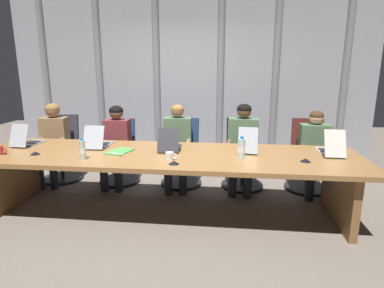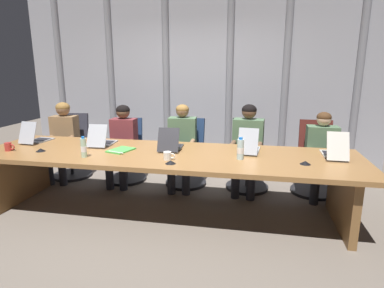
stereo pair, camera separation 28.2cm
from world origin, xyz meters
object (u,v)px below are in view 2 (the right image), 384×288
laptop_left_end (36,138)px  office_chair_left_end (72,153)px  laptop_right_mid (249,147)px  person_left_mid (122,140)px  water_bottle_primary (240,149)px  person_right_end (322,150)px  laptop_right_end (334,152)px  office_chair_right_mid (247,163)px  office_chair_center (187,160)px  coffee_mug_far (9,147)px  person_center (182,142)px  spiral_notepad (121,150)px  office_chair_right_end (314,166)px  laptop_left_mid (102,141)px  conference_mic_left_side (41,150)px  office_chair_left_mid (126,157)px  person_left_end (63,136)px  water_bottle_secondary (84,148)px  conference_mic_middle (305,163)px  coffee_mug_near (168,156)px  person_right_mid (247,143)px  conference_mic_right_side (170,162)px

laptop_left_end → office_chair_left_end: 0.90m
laptop_right_mid → person_left_mid: person_left_mid is taller
water_bottle_primary → person_right_end: bearing=42.6°
person_right_end → water_bottle_primary: 1.40m
laptop_right_end → office_chair_right_mid: size_ratio=0.48×
office_chair_center → coffee_mug_far: office_chair_center is taller
person_center → spiral_notepad: person_center is taller
office_chair_right_mid → office_chair_right_end: bearing=83.7°
person_left_mid → person_right_end: 2.76m
laptop_left_end → laptop_left_mid: laptop_left_end is taller
conference_mic_left_side → office_chair_left_mid: bearing=65.3°
person_left_mid → spiral_notepad: (0.35, -0.85, 0.07)m
person_left_end → water_bottle_primary: (2.70, -0.94, 0.16)m
office_chair_right_end → coffee_mug_far: 3.90m
office_chair_left_mid → water_bottle_secondary: bearing=-4.0°
person_right_end → conference_mic_middle: size_ratio=10.20×
water_bottle_secondary → person_left_end: bearing=130.7°
laptop_left_mid → office_chair_left_mid: laptop_left_mid is taller
laptop_left_mid → office_chair_right_mid: 2.01m
coffee_mug_near → conference_mic_left_side: coffee_mug_near is taller
laptop_left_end → person_left_mid: size_ratio=0.37×
laptop_right_mid → person_right_mid: (-0.04, 0.62, -0.10)m
laptop_left_mid → person_left_end: person_left_end is taller
office_chair_left_end → water_bottle_primary: bearing=60.9°
water_bottle_primary → conference_mic_left_side: (-2.31, -0.11, -0.09)m
office_chair_right_mid → water_bottle_secondary: bearing=-58.7°
office_chair_center → person_left_end: size_ratio=0.82×
laptop_left_end → person_right_end: 3.75m
office_chair_right_mid → person_right_end: 1.01m
person_left_end → person_right_end: (3.72, -0.01, -0.04)m
office_chair_right_mid → person_right_mid: 0.36m
laptop_left_mid → person_center: person_center is taller
laptop_left_mid → water_bottle_secondary: bearing=-175.6°
coffee_mug_near → spiral_notepad: 0.69m
person_left_end → coffee_mug_far: 1.10m
laptop_left_end → office_chair_right_end: 3.75m
person_center → conference_mic_left_side: (-1.46, -1.05, 0.08)m
person_center → water_bottle_secondary: person_center is taller
office_chair_right_end → person_right_end: (0.05, -0.16, 0.27)m
laptop_right_mid → laptop_left_end: bearing=95.8°
office_chair_left_mid → person_right_mid: size_ratio=0.77×
laptop_right_end → laptop_left_mid: bearing=90.4°
office_chair_left_end → conference_mic_right_side: (1.97, -1.40, 0.38)m
person_center → conference_mic_middle: 1.82m
person_right_end → conference_mic_right_side: 2.11m
laptop_left_mid → office_chair_right_end: laptop_left_mid is taller
laptop_right_mid → office_chair_left_mid: 2.05m
conference_mic_left_side → person_center: bearing=35.8°
office_chair_right_mid → office_chair_left_end: bearing=-96.3°
office_chair_right_mid → office_chair_right_end: 0.91m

